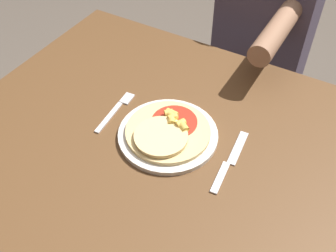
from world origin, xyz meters
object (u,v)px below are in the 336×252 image
Objects in this scene: plate at (168,135)px; fork at (117,109)px; knife at (229,162)px; person_diner at (263,37)px; dining_table at (151,163)px; pizza at (167,131)px.

plate is 1.51× the size of fork.
plate reaches higher than fork.
knife is 0.18× the size of person_diner.
dining_table is at bearing -95.59° from person_diner.
fork is 0.80× the size of knife.
plate is 1.20× the size of knife.
knife is (0.18, -0.00, -0.00)m from plate.
pizza is at bearing -91.97° from person_diner.
dining_table is 0.18m from fork.
knife is at bearing -77.47° from person_diner.
dining_table is at bearing -174.60° from knife.
knife is at bearing 0.97° from pizza.
person_diner is at bearing 73.34° from fork.
fork is at bearing 177.19° from knife.
pizza reaches higher than plate.
fork is 0.36m from knife.
knife is at bearing -2.81° from fork.
fork is (-0.13, 0.04, 0.12)m from dining_table.
fork is at bearing 174.49° from plate.
plate is at bearing 25.11° from dining_table.
plate is 0.02m from pizza.
fork is at bearing 163.71° from dining_table.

